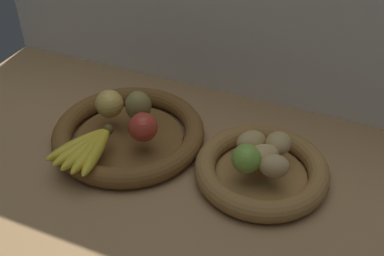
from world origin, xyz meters
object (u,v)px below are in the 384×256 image
apple_golden_left (109,104)px  potato_oblong (251,141)px  apple_red_right (143,127)px  banana_bunch_front (87,148)px  potato_back (278,143)px  potato_small (274,166)px  fruit_bowl_right (261,170)px  potato_large (263,154)px  lime_near (246,159)px  fruit_bowl_left (129,133)px  pear_brown (138,106)px

apple_golden_left → potato_oblong: (33.94, 0.94, -1.04)cm
apple_red_right → banana_bunch_front: 12.63cm
potato_back → apple_red_right: bearing=-165.6°
potato_small → fruit_bowl_right: bearing=135.0°
fruit_bowl_right → potato_large: 4.40cm
apple_red_right → potato_oblong: 23.42cm
fruit_bowl_right → potato_back: potato_back is taller
fruit_bowl_right → lime_near: 7.07cm
apple_golden_left → potato_small: bearing=-6.9°
fruit_bowl_left → apple_red_right: 8.51cm
potato_small → lime_near: lime_near is taller
fruit_bowl_right → apple_golden_left: 37.91cm
fruit_bowl_right → potato_large: potato_large is taller
fruit_bowl_left → pear_brown: (1.20, 3.23, 6.03)cm
fruit_bowl_right → apple_golden_left: (-37.44, 1.78, 5.66)cm
lime_near → fruit_bowl_left: bearing=172.7°
potato_large → potato_back: bearing=65.6°
banana_bunch_front → potato_oblong: size_ratio=2.51×
apple_red_right → apple_golden_left: bearing=157.2°
apple_golden_left → lime_near: apple_golden_left is taller
fruit_bowl_right → apple_red_right: apple_red_right is taller
potato_back → potato_small: (1.17, -7.40, 0.20)cm
apple_red_right → banana_bunch_front: (-8.79, -8.87, -1.89)cm
banana_bunch_front → potato_small: potato_small is taller
potato_back → potato_oblong: bearing=-164.1°
fruit_bowl_right → apple_golden_left: apple_golden_left is taller
pear_brown → apple_golden_left: bearing=-168.0°
pear_brown → banana_bunch_front: pear_brown is taller
apple_golden_left → pear_brown: size_ratio=0.90×
banana_bunch_front → lime_near: (32.48, 8.04, 1.69)cm
fruit_bowl_left → potato_oblong: size_ratio=5.34×
banana_bunch_front → potato_back: (36.95, 16.10, 0.93)cm
apple_golden_left → pear_brown: 6.95cm
pear_brown → potato_oblong: size_ratio=1.10×
potato_small → apple_red_right: bearing=179.7°
fruit_bowl_right → potato_oblong: size_ratio=4.32×
apple_red_right → lime_near: bearing=-2.0°
fruit_bowl_right → potato_back: 6.62cm
pear_brown → potato_large: 30.87cm
potato_small → potato_large: bearing=135.0°
apple_golden_left → potato_large: (37.44, -1.78, -1.26)cm
fruit_bowl_right → apple_red_right: 26.97cm
fruit_bowl_left → pear_brown: size_ratio=4.86×
apple_golden_left → banana_bunch_front: 13.95cm
potato_large → apple_red_right: bearing=-173.6°
fruit_bowl_right → potato_back: (1.95, 4.28, 4.66)cm
apple_red_right → potato_large: (26.21, 2.95, -1.23)cm
banana_bunch_front → lime_near: size_ratio=2.73×
potato_oblong → potato_small: potato_small is taller
banana_bunch_front → fruit_bowl_left: bearing=75.1°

